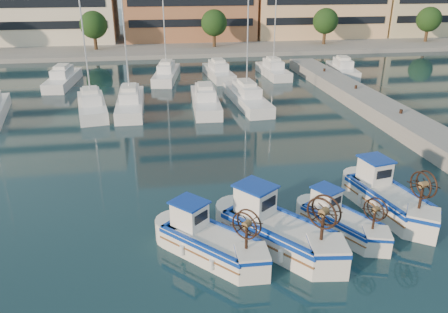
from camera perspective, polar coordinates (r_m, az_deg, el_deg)
ground at (r=19.96m, az=8.78°, el=-11.27°), size 300.00×300.00×0.00m
quay at (r=31.83m, az=27.22°, el=0.88°), size 3.00×60.00×1.20m
yacht_marina at (r=44.67m, az=-6.10°, el=8.91°), size 39.26×21.70×11.50m
fishing_boat_a at (r=18.68m, az=-2.02°, el=-10.74°), size 4.26×4.39×2.81m
fishing_boat_b at (r=19.32m, az=6.81°, el=-9.26°), size 4.68×5.19×3.23m
fishing_boat_c at (r=20.94m, az=14.94°, el=-7.93°), size 3.19×4.02×2.43m
fishing_boat_d at (r=23.36m, az=20.50°, el=-4.81°), size 2.85×5.06×3.07m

